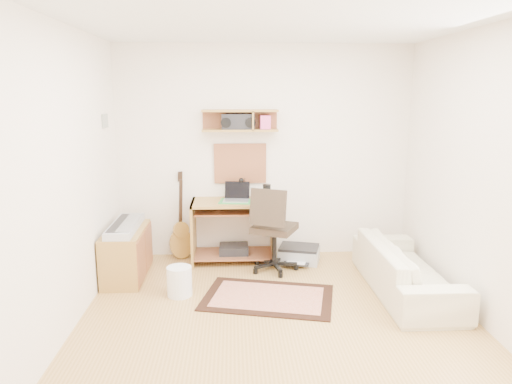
{
  "coord_description": "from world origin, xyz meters",
  "views": [
    {
      "loc": [
        -0.39,
        -3.91,
        2.03
      ],
      "look_at": [
        -0.15,
        1.05,
        1.0
      ],
      "focal_mm": 33.88,
      "sensor_mm": 36.0,
      "label": 1
    }
  ],
  "objects_px": {
    "task_chair": "(274,228)",
    "printer": "(299,255)",
    "desk": "(234,231)",
    "cabinet": "(127,253)",
    "sofa": "(406,260)"
  },
  "relations": [
    {
      "from": "task_chair",
      "to": "printer",
      "type": "distance_m",
      "value": 0.6
    },
    {
      "from": "desk",
      "to": "printer",
      "type": "bearing_deg",
      "value": -3.88
    },
    {
      "from": "cabinet",
      "to": "printer",
      "type": "xyz_separation_m",
      "value": [
        1.99,
        0.41,
        -0.19
      ]
    },
    {
      "from": "cabinet",
      "to": "sofa",
      "type": "relative_size",
      "value": 0.52
    },
    {
      "from": "desk",
      "to": "cabinet",
      "type": "distance_m",
      "value": 1.28
    },
    {
      "from": "task_chair",
      "to": "cabinet",
      "type": "distance_m",
      "value": 1.68
    },
    {
      "from": "cabinet",
      "to": "desk",
      "type": "bearing_deg",
      "value": 21.41
    },
    {
      "from": "task_chair",
      "to": "sofa",
      "type": "distance_m",
      "value": 1.48
    },
    {
      "from": "printer",
      "to": "sofa",
      "type": "height_order",
      "value": "sofa"
    },
    {
      "from": "desk",
      "to": "cabinet",
      "type": "relative_size",
      "value": 1.11
    },
    {
      "from": "task_chair",
      "to": "printer",
      "type": "xyz_separation_m",
      "value": [
        0.33,
        0.27,
        -0.42
      ]
    },
    {
      "from": "desk",
      "to": "task_chair",
      "type": "relative_size",
      "value": 1.0
    },
    {
      "from": "sofa",
      "to": "printer",
      "type": "bearing_deg",
      "value": 45.4
    },
    {
      "from": "task_chair",
      "to": "sofa",
      "type": "height_order",
      "value": "task_chair"
    },
    {
      "from": "sofa",
      "to": "task_chair",
      "type": "bearing_deg",
      "value": 62.09
    }
  ]
}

